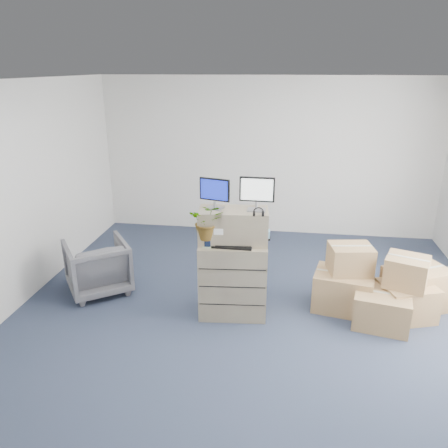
{
  "coord_description": "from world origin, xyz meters",
  "views": [
    {
      "loc": [
        0.34,
        -4.27,
        2.95
      ],
      "look_at": [
        -0.34,
        0.4,
        1.23
      ],
      "focal_mm": 35.0,
      "sensor_mm": 36.0,
      "label": 1
    }
  ],
  "objects_px": {
    "monitor_left": "(215,192)",
    "office_chair": "(97,264)",
    "potted_plant": "(208,226)",
    "monitor_right": "(257,192)",
    "water_bottle": "(244,233)",
    "keyboard": "(232,246)",
    "filing_cabinet_lower": "(233,279)"
  },
  "relations": [
    {
      "from": "monitor_right",
      "to": "monitor_left",
      "type": "bearing_deg",
      "value": -177.84
    },
    {
      "from": "office_chair",
      "to": "keyboard",
      "type": "bearing_deg",
      "value": 132.07
    },
    {
      "from": "filing_cabinet_lower",
      "to": "monitor_right",
      "type": "height_order",
      "value": "monitor_right"
    },
    {
      "from": "filing_cabinet_lower",
      "to": "potted_plant",
      "type": "distance_m",
      "value": 0.78
    },
    {
      "from": "monitor_left",
      "to": "water_bottle",
      "type": "bearing_deg",
      "value": 14.27
    },
    {
      "from": "filing_cabinet_lower",
      "to": "office_chair",
      "type": "bearing_deg",
      "value": 165.71
    },
    {
      "from": "monitor_right",
      "to": "water_bottle",
      "type": "relative_size",
      "value": 1.61
    },
    {
      "from": "monitor_right",
      "to": "keyboard",
      "type": "height_order",
      "value": "monitor_right"
    },
    {
      "from": "water_bottle",
      "to": "office_chair",
      "type": "xyz_separation_m",
      "value": [
        -2.02,
        0.26,
        -0.68
      ]
    },
    {
      "from": "potted_plant",
      "to": "office_chair",
      "type": "xyz_separation_m",
      "value": [
        -1.62,
        0.41,
        -0.79
      ]
    },
    {
      "from": "monitor_left",
      "to": "monitor_right",
      "type": "xyz_separation_m",
      "value": [
        0.49,
        0.01,
        0.02
      ]
    },
    {
      "from": "monitor_left",
      "to": "office_chair",
      "type": "xyz_separation_m",
      "value": [
        -1.67,
        0.26,
        -1.16
      ]
    },
    {
      "from": "monitor_left",
      "to": "water_bottle",
      "type": "distance_m",
      "value": 0.6
    },
    {
      "from": "water_bottle",
      "to": "filing_cabinet_lower",
      "type": "bearing_deg",
      "value": -160.86
    },
    {
      "from": "monitor_right",
      "to": "keyboard",
      "type": "bearing_deg",
      "value": -148.27
    },
    {
      "from": "filing_cabinet_lower",
      "to": "monitor_left",
      "type": "relative_size",
      "value": 2.58
    },
    {
      "from": "monitor_right",
      "to": "office_chair",
      "type": "relative_size",
      "value": 0.51
    },
    {
      "from": "monitor_left",
      "to": "monitor_right",
      "type": "relative_size",
      "value": 0.91
    },
    {
      "from": "water_bottle",
      "to": "office_chair",
      "type": "distance_m",
      "value": 2.15
    },
    {
      "from": "office_chair",
      "to": "water_bottle",
      "type": "bearing_deg",
      "value": 136.7
    },
    {
      "from": "keyboard",
      "to": "potted_plant",
      "type": "height_order",
      "value": "potted_plant"
    },
    {
      "from": "water_bottle",
      "to": "monitor_right",
      "type": "bearing_deg",
      "value": 3.54
    },
    {
      "from": "monitor_left",
      "to": "filing_cabinet_lower",
      "type": "bearing_deg",
      "value": 3.69
    },
    {
      "from": "monitor_left",
      "to": "office_chair",
      "type": "bearing_deg",
      "value": -174.22
    },
    {
      "from": "monitor_left",
      "to": "keyboard",
      "type": "height_order",
      "value": "monitor_left"
    },
    {
      "from": "monitor_right",
      "to": "keyboard",
      "type": "distance_m",
      "value": 0.69
    },
    {
      "from": "keyboard",
      "to": "water_bottle",
      "type": "xyz_separation_m",
      "value": [
        0.12,
        0.14,
        0.11
      ]
    },
    {
      "from": "keyboard",
      "to": "potted_plant",
      "type": "relative_size",
      "value": 1.03
    },
    {
      "from": "water_bottle",
      "to": "potted_plant",
      "type": "bearing_deg",
      "value": -159.67
    },
    {
      "from": "filing_cabinet_lower",
      "to": "potted_plant",
      "type": "xyz_separation_m",
      "value": [
        -0.28,
        -0.11,
        0.72
      ]
    },
    {
      "from": "filing_cabinet_lower",
      "to": "keyboard",
      "type": "bearing_deg",
      "value": -92.55
    },
    {
      "from": "monitor_right",
      "to": "water_bottle",
      "type": "height_order",
      "value": "monitor_right"
    }
  ]
}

